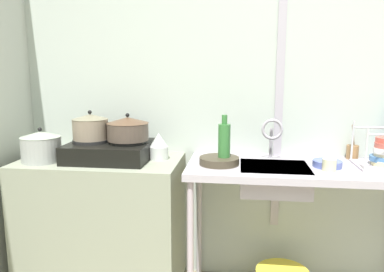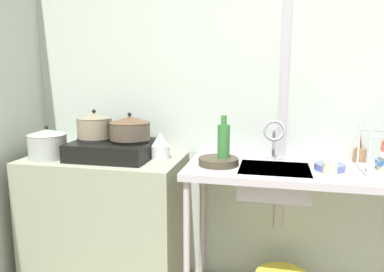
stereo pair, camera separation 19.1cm
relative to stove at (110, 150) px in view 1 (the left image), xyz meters
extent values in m
cube|color=#B0BBB0|center=(1.19, 0.32, 0.35)|extent=(4.46, 0.10, 2.51)
cube|color=#AAA3AD|center=(1.01, 0.26, 0.47)|extent=(0.05, 0.01, 2.01)
cube|color=gray|center=(-0.06, 0.00, -0.48)|extent=(0.97, 0.53, 0.85)
cube|color=#AAA3AD|center=(1.14, 0.00, -0.08)|extent=(1.31, 0.53, 0.04)
cylinder|color=#B0A0AB|center=(0.52, -0.23, -0.50)|extent=(0.04, 0.04, 0.81)
cylinder|color=#B1A8B1|center=(0.52, 0.23, -0.50)|extent=(0.04, 0.04, 0.81)
cube|color=black|center=(0.00, 0.00, 0.00)|extent=(0.48, 0.39, 0.11)
cylinder|color=black|center=(-0.12, 0.00, 0.06)|extent=(0.22, 0.22, 0.02)
cylinder|color=black|center=(0.12, 0.00, 0.06)|extent=(0.22, 0.22, 0.02)
cylinder|color=gray|center=(-0.12, 0.00, 0.13)|extent=(0.21, 0.21, 0.12)
cone|color=#767058|center=(-0.12, 0.00, 0.20)|extent=(0.21, 0.21, 0.03)
sphere|color=black|center=(-0.12, 0.00, 0.23)|extent=(0.02, 0.02, 0.02)
cylinder|color=#4B3E35|center=(0.12, 0.00, 0.12)|extent=(0.24, 0.24, 0.10)
cone|color=brown|center=(0.12, 0.00, 0.19)|extent=(0.25, 0.25, 0.04)
sphere|color=black|center=(0.12, 0.00, 0.22)|extent=(0.02, 0.02, 0.02)
cylinder|color=#9A9E9A|center=(-0.39, -0.09, 0.02)|extent=(0.23, 0.23, 0.15)
cone|color=#9AA894|center=(-0.39, -0.09, 0.11)|extent=(0.23, 0.23, 0.03)
sphere|color=black|center=(-0.39, -0.09, 0.13)|extent=(0.02, 0.02, 0.02)
cylinder|color=silver|center=(0.29, 0.05, -0.02)|extent=(0.11, 0.11, 0.08)
cone|color=silver|center=(0.29, 0.05, 0.06)|extent=(0.11, 0.11, 0.08)
cube|color=#AAA3AD|center=(0.97, -0.03, -0.13)|extent=(0.38, 0.33, 0.15)
cylinder|color=#AAA3AD|center=(0.97, 0.16, 0.04)|extent=(0.02, 0.02, 0.19)
torus|color=#AAA3AD|center=(0.97, 0.11, 0.13)|extent=(0.13, 0.02, 0.13)
cylinder|color=#3D3527|center=(0.66, -0.03, -0.04)|extent=(0.23, 0.23, 0.04)
cylinder|color=#BCBCBD|center=(1.44, -0.09, 0.06)|extent=(0.01, 0.01, 0.24)
cylinder|color=#BCBCBD|center=(1.44, 0.15, 0.06)|extent=(0.01, 0.01, 0.24)
cylinder|color=#BCBCBD|center=(1.58, 0.15, 0.15)|extent=(0.29, 0.01, 0.01)
cube|color=#BFB0BB|center=(1.58, 0.03, -0.05)|extent=(0.31, 0.26, 0.01)
cylinder|color=teal|center=(1.57, 0.03, -0.01)|extent=(0.14, 0.14, 0.03)
cylinder|color=beige|center=(1.25, -0.09, -0.03)|extent=(0.07, 0.07, 0.06)
cylinder|color=#5361A5|center=(1.26, 0.00, -0.04)|extent=(0.16, 0.16, 0.04)
cylinder|color=#316D32|center=(0.69, -0.02, 0.06)|extent=(0.07, 0.07, 0.23)
cylinder|color=#316D32|center=(0.69, -0.02, 0.20)|extent=(0.03, 0.03, 0.05)
cylinder|color=olive|center=(1.46, 0.21, -0.02)|extent=(0.07, 0.07, 0.08)
cylinder|color=olive|center=(1.46, 0.21, 0.07)|extent=(0.05, 0.07, 0.19)
camera|label=1|loc=(0.77, -2.07, 0.47)|focal=34.16mm
camera|label=2|loc=(0.96, -2.04, 0.47)|focal=34.16mm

